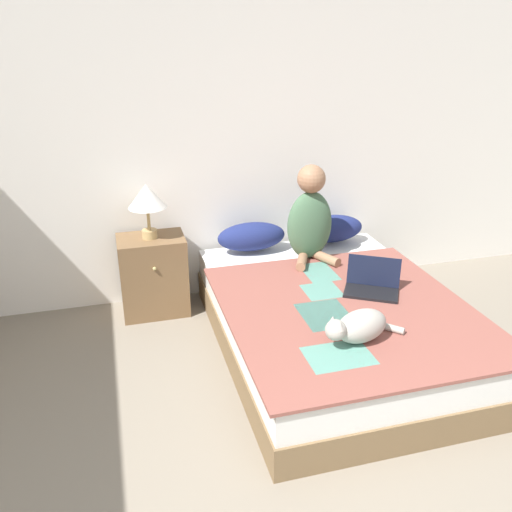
{
  "coord_description": "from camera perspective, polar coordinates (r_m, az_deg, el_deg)",
  "views": [
    {
      "loc": [
        -0.78,
        -0.3,
        2.07
      ],
      "look_at": [
        0.03,
        2.64,
        0.78
      ],
      "focal_mm": 38.0,
      "sensor_mm": 36.0,
      "label": 1
    }
  ],
  "objects": [
    {
      "name": "laptop_open",
      "position": [
        3.71,
        12.11,
        -3.01
      ],
      "size": [
        0.43,
        0.39,
        0.22
      ],
      "rotation": [
        0.0,
        0.0,
        -0.54
      ],
      "color": "black",
      "rests_on": "bed"
    },
    {
      "name": "person_sitting",
      "position": [
        4.07,
        5.71,
        3.98
      ],
      "size": [
        0.36,
        0.35,
        0.73
      ],
      "color": "#476B4C",
      "rests_on": "bed"
    },
    {
      "name": "table_lamp",
      "position": [
        4.01,
        -11.42,
        5.98
      ],
      "size": [
        0.28,
        0.28,
        0.41
      ],
      "color": "tan",
      "rests_on": "nightstand"
    },
    {
      "name": "wall_back",
      "position": [
        4.24,
        -4.71,
        12.14
      ],
      "size": [
        6.08,
        0.05,
        2.55
      ],
      "color": "white",
      "rests_on": "ground_plane"
    },
    {
      "name": "cat_tabby",
      "position": [
        3.11,
        10.75,
        -7.29
      ],
      "size": [
        0.52,
        0.26,
        0.19
      ],
      "rotation": [
        0.0,
        0.0,
        -2.9
      ],
      "color": "#A8A399",
      "rests_on": "bed"
    },
    {
      "name": "pillow_far",
      "position": [
        4.49,
        7.87,
        2.87
      ],
      "size": [
        0.55,
        0.26,
        0.22
      ],
      "color": "navy",
      "rests_on": "bed"
    },
    {
      "name": "pillow_near",
      "position": [
        4.28,
        -0.49,
        2.06
      ],
      "size": [
        0.55,
        0.26,
        0.22
      ],
      "color": "navy",
      "rests_on": "bed"
    },
    {
      "name": "bed",
      "position": [
        3.75,
        8.19,
        -6.94
      ],
      "size": [
        1.55,
        2.11,
        0.43
      ],
      "color": "brown",
      "rests_on": "ground_plane"
    },
    {
      "name": "nightstand",
      "position": [
        4.23,
        -10.74,
        -2.0
      ],
      "size": [
        0.5,
        0.37,
        0.62
      ],
      "color": "brown",
      "rests_on": "ground_plane"
    }
  ]
}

